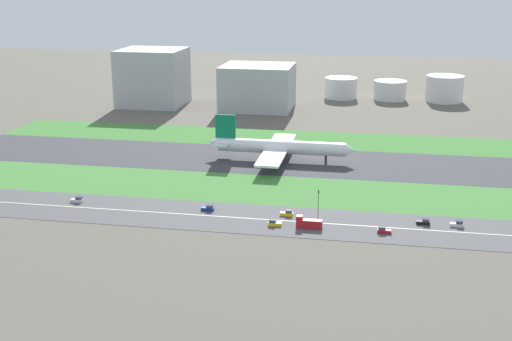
{
  "coord_description": "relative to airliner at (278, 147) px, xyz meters",
  "views": [
    {
      "loc": [
        47.71,
        -278.43,
        79.36
      ],
      "look_at": [
        3.03,
        -36.5,
        6.0
      ],
      "focal_mm": 46.53,
      "sensor_mm": 36.0,
      "label": 1
    }
  ],
  "objects": [
    {
      "name": "car_1",
      "position": [
        -14.0,
        -68.0,
        -5.31
      ],
      "size": [
        4.4,
        1.8,
        2.0
      ],
      "color": "navy",
      "rests_on": "highway"
    },
    {
      "name": "car_4",
      "position": [
        10.87,
        -78.0,
        -5.31
      ],
      "size": [
        4.4,
        1.8,
        2.0
      ],
      "rotation": [
        0.0,
        0.0,
        3.14
      ],
      "color": "yellow",
      "rests_on": "highway"
    },
    {
      "name": "ground_plane",
      "position": [
        -5.9,
        -0.0,
        -6.23
      ],
      "size": [
        800.0,
        800.0,
        0.0
      ],
      "primitive_type": "plane",
      "color": "#5B564C"
    },
    {
      "name": "highway",
      "position": [
        -5.9,
        -73.0,
        -6.18
      ],
      "size": [
        280.0,
        28.0,
        0.1
      ],
      "primitive_type": "cube",
      "color": "#4C4C4F",
      "rests_on": "ground_plane"
    },
    {
      "name": "car_6",
      "position": [
        13.75,
        -68.0,
        -5.31
      ],
      "size": [
        4.4,
        1.8,
        2.0
      ],
      "color": "yellow",
      "rests_on": "highway"
    },
    {
      "name": "car_2",
      "position": [
        46.09,
        -78.0,
        -5.31
      ],
      "size": [
        4.4,
        1.8,
        2.0
      ],
      "rotation": [
        0.0,
        0.0,
        3.14
      ],
      "color": "#B2191E",
      "rests_on": "highway"
    },
    {
      "name": "car_3",
      "position": [
        69.75,
        -68.0,
        -5.31
      ],
      "size": [
        4.4,
        1.8,
        2.0
      ],
      "color": "silver",
      "rests_on": "highway"
    },
    {
      "name": "truck_1",
      "position": [
        22.06,
        -78.0,
        -4.56
      ],
      "size": [
        8.4,
        2.5,
        4.0
      ],
      "rotation": [
        0.0,
        0.0,
        3.14
      ],
      "color": "#B2191E",
      "rests_on": "highway"
    },
    {
      "name": "fuel_tank_centre",
      "position": [
        49.9,
        159.0,
        -0.04
      ],
      "size": [
        20.86,
        20.86,
        12.38
      ],
      "primitive_type": "cylinder",
      "color": "silver",
      "rests_on": "ground_plane"
    },
    {
      "name": "terminal_building",
      "position": [
        -95.9,
        114.0,
        11.11
      ],
      "size": [
        38.75,
        36.23,
        34.68
      ],
      "primitive_type": "cube",
      "color": "#B2B2B7",
      "rests_on": "ground_plane"
    },
    {
      "name": "fuel_tank_west",
      "position": [
        18.0,
        159.0,
        0.55
      ],
      "size": [
        21.17,
        21.17,
        13.56
      ],
      "primitive_type": "cylinder",
      "color": "silver",
      "rests_on": "ground_plane"
    },
    {
      "name": "hangar_building",
      "position": [
        -29.67,
        114.0,
        7.02
      ],
      "size": [
        42.13,
        37.38,
        26.5
      ],
      "primitive_type": "cube",
      "color": "#B2B2B7",
      "rests_on": "ground_plane"
    },
    {
      "name": "car_5",
      "position": [
        -62.59,
        -68.0,
        -5.31
      ],
      "size": [
        4.4,
        1.8,
        2.0
      ],
      "color": "silver",
      "rests_on": "highway"
    },
    {
      "name": "traffic_light",
      "position": [
        23.57,
        -60.01,
        -1.94
      ],
      "size": [
        0.36,
        0.5,
        7.2
      ],
      "color": "#4C4C51",
      "rests_on": "highway"
    },
    {
      "name": "fuel_tank_east",
      "position": [
        84.16,
        159.0,
        2.09
      ],
      "size": [
        23.46,
        23.46,
        16.65
      ],
      "primitive_type": "cylinder",
      "color": "silver",
      "rests_on": "ground_plane"
    },
    {
      "name": "runway",
      "position": [
        -5.9,
        -0.0,
        -6.18
      ],
      "size": [
        280.0,
        46.0,
        0.1
      ],
      "primitive_type": "cube",
      "color": "#38383D",
      "rests_on": "ground_plane"
    },
    {
      "name": "highway_centerline",
      "position": [
        -5.9,
        -73.0,
        -6.13
      ],
      "size": [
        266.0,
        0.5,
        0.01
      ],
      "primitive_type": "cube",
      "color": "silver",
      "rests_on": "highway"
    },
    {
      "name": "car_0",
      "position": [
        59.08,
        -68.0,
        -5.31
      ],
      "size": [
        4.4,
        1.8,
        2.0
      ],
      "color": "black",
      "rests_on": "highway"
    },
    {
      "name": "airliner",
      "position": [
        0.0,
        0.0,
        0.0
      ],
      "size": [
        65.0,
        56.0,
        19.7
      ],
      "color": "white",
      "rests_on": "runway"
    },
    {
      "name": "grass_median_south",
      "position": [
        -5.9,
        -41.0,
        -6.18
      ],
      "size": [
        280.0,
        36.0,
        0.1
      ],
      "primitive_type": "cube",
      "color": "#427F38",
      "rests_on": "ground_plane"
    },
    {
      "name": "grass_median_north",
      "position": [
        -5.9,
        41.0,
        -6.18
      ],
      "size": [
        280.0,
        36.0,
        0.1
      ],
      "primitive_type": "cube",
      "color": "#3D7A33",
      "rests_on": "ground_plane"
    }
  ]
}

